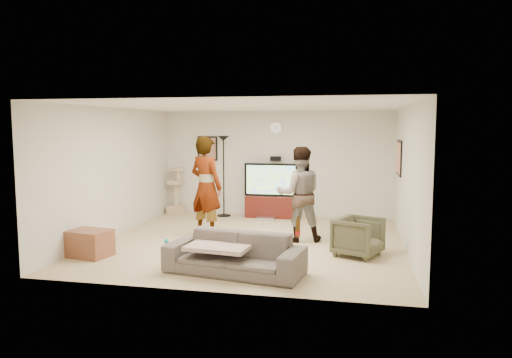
% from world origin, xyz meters
% --- Properties ---
extents(floor, '(5.50, 5.50, 0.02)m').
position_xyz_m(floor, '(0.00, 0.00, -0.01)').
color(floor, tan).
rests_on(floor, ground).
extents(ceiling, '(5.50, 5.50, 0.02)m').
position_xyz_m(ceiling, '(0.00, 0.00, 2.51)').
color(ceiling, white).
rests_on(ceiling, wall_back).
extents(wall_back, '(5.50, 0.04, 2.50)m').
position_xyz_m(wall_back, '(0.00, 2.75, 1.25)').
color(wall_back, silver).
rests_on(wall_back, floor).
extents(wall_front, '(5.50, 0.04, 2.50)m').
position_xyz_m(wall_front, '(0.00, -2.75, 1.25)').
color(wall_front, silver).
rests_on(wall_front, floor).
extents(wall_left, '(0.04, 5.50, 2.50)m').
position_xyz_m(wall_left, '(-2.75, 0.00, 1.25)').
color(wall_left, silver).
rests_on(wall_left, floor).
extents(wall_right, '(0.04, 5.50, 2.50)m').
position_xyz_m(wall_right, '(2.75, 0.00, 1.25)').
color(wall_right, silver).
rests_on(wall_right, floor).
extents(wall_clock, '(0.26, 0.04, 0.26)m').
position_xyz_m(wall_clock, '(0.00, 2.72, 2.10)').
color(wall_clock, white).
rests_on(wall_clock, wall_back).
extents(wall_speaker, '(0.25, 0.10, 0.10)m').
position_xyz_m(wall_speaker, '(0.00, 2.69, 1.38)').
color(wall_speaker, black).
rests_on(wall_speaker, wall_back).
extents(picture_back, '(0.42, 0.03, 0.52)m').
position_xyz_m(picture_back, '(-1.70, 2.73, 1.60)').
color(picture_back, '#845D50').
rests_on(picture_back, wall_back).
extents(picture_right, '(0.03, 0.78, 0.62)m').
position_xyz_m(picture_right, '(2.73, 1.60, 1.50)').
color(picture_right, '#E98D68').
rests_on(picture_right, wall_right).
extents(tv_stand, '(1.21, 0.45, 0.50)m').
position_xyz_m(tv_stand, '(-0.06, 2.50, 0.25)').
color(tv_stand, '#42120E').
rests_on(tv_stand, floor).
extents(console_box, '(0.40, 0.30, 0.07)m').
position_xyz_m(console_box, '(-0.12, 2.11, 0.04)').
color(console_box, '#BDBDC0').
rests_on(console_box, floor).
extents(tv, '(1.30, 0.08, 0.77)m').
position_xyz_m(tv, '(-0.06, 2.50, 0.89)').
color(tv, black).
rests_on(tv, tv_stand).
extents(tv_screen, '(1.20, 0.01, 0.68)m').
position_xyz_m(tv_screen, '(-0.06, 2.46, 0.89)').
color(tv_screen, '#AEFD24').
rests_on(tv_screen, tv).
extents(floor_lamp, '(0.32, 0.32, 1.91)m').
position_xyz_m(floor_lamp, '(-1.20, 2.38, 0.96)').
color(floor_lamp, black).
rests_on(floor_lamp, floor).
extents(cat_tree, '(0.37, 0.37, 1.14)m').
position_xyz_m(cat_tree, '(-2.45, 2.50, 0.57)').
color(cat_tree, tan).
rests_on(cat_tree, floor).
extents(person_left, '(0.84, 0.71, 1.96)m').
position_xyz_m(person_left, '(-0.94, 0.21, 0.98)').
color(person_left, '#98979A').
rests_on(person_left, floor).
extents(person_right, '(1.00, 0.86, 1.77)m').
position_xyz_m(person_right, '(0.85, 0.29, 0.88)').
color(person_right, navy).
rests_on(person_right, floor).
extents(sofa, '(2.11, 1.10, 0.59)m').
position_xyz_m(sofa, '(0.17, -1.92, 0.29)').
color(sofa, '#564D48').
rests_on(sofa, floor).
extents(throw_blanket, '(0.98, 0.80, 0.06)m').
position_xyz_m(throw_blanket, '(-0.05, -1.92, 0.40)').
color(throw_blanket, '#C9AA9E').
rests_on(throw_blanket, sofa).
extents(beer_bottle, '(0.06, 0.06, 0.25)m').
position_xyz_m(beer_bottle, '(1.09, -1.92, 0.71)').
color(beer_bottle, '#462804').
rests_on(beer_bottle, sofa).
extents(armchair, '(0.93, 0.92, 0.65)m').
position_xyz_m(armchair, '(1.94, -0.57, 0.32)').
color(armchair, '#41412C').
rests_on(armchair, floor).
extents(side_table, '(0.74, 0.61, 0.44)m').
position_xyz_m(side_table, '(-2.40, -1.52, 0.22)').
color(side_table, brown).
rests_on(side_table, floor).
extents(toy_ball, '(0.08, 0.08, 0.08)m').
position_xyz_m(toy_ball, '(-1.52, -0.40, 0.04)').
color(toy_ball, '#0E9AA1').
rests_on(toy_ball, floor).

